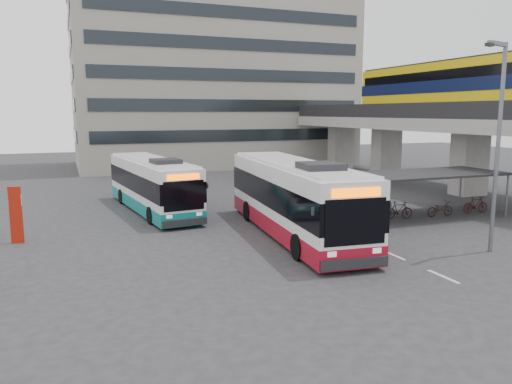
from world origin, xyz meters
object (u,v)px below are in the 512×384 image
object	(u,v)px
bus_teal	(152,185)
pedestrian	(259,212)
bus_main	(293,198)
lamp_post	(497,136)

from	to	relation	value
bus_teal	pedestrian	xyz separation A→B (m)	(4.42, -6.47, -0.75)
bus_main	bus_teal	bearing A→B (deg)	127.65
pedestrian	lamp_post	bearing A→B (deg)	-139.55
pedestrian	lamp_post	size ratio (longest dim) A/B	0.19
bus_main	pedestrian	xyz separation A→B (m)	(-1.02, 2.01, -0.96)
bus_main	pedestrian	bearing A→B (deg)	121.92
lamp_post	bus_main	bearing A→B (deg)	121.63
bus_teal	lamp_post	world-z (taller)	lamp_post
bus_main	lamp_post	xyz separation A→B (m)	(6.49, -5.90, 3.19)
bus_teal	bus_main	bearing A→B (deg)	-63.97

